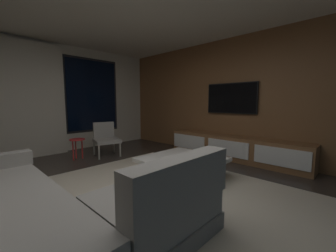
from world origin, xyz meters
The scene contains 11 objects.
floor centered at (0.00, 0.00, 0.00)m, with size 9.20×9.20×0.00m, color #332B26.
back_wall_with_window centered at (-0.06, 3.62, 1.34)m, with size 6.60×0.30×2.70m.
media_wall centered at (3.06, 0.00, 1.35)m, with size 0.12×7.80×2.70m.
area_rug centered at (0.35, -0.10, 0.01)m, with size 3.20×3.80×0.01m, color beige.
sectional_couch centered at (-0.95, -0.04, 0.29)m, with size 1.98×2.50×0.82m.
coffee_table centered at (1.09, 0.12, 0.19)m, with size 1.16×1.16×0.36m.
book_stack_on_coffee_table centered at (1.20, -0.01, 0.40)m, with size 0.29×0.20×0.06m.
accent_chair_near_window centered at (1.03, 2.46, 0.43)m, with size 0.67×0.68×0.78m.
side_stool centered at (0.40, 2.56, 0.37)m, with size 0.32×0.32×0.46m.
media_console centered at (2.77, 0.05, 0.25)m, with size 0.46×3.10×0.52m.
mounted_tv centered at (2.95, 0.25, 1.35)m, with size 0.05×1.19×0.69m.
Camera 1 is at (-1.45, -2.00, 1.26)m, focal length 22.18 mm.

